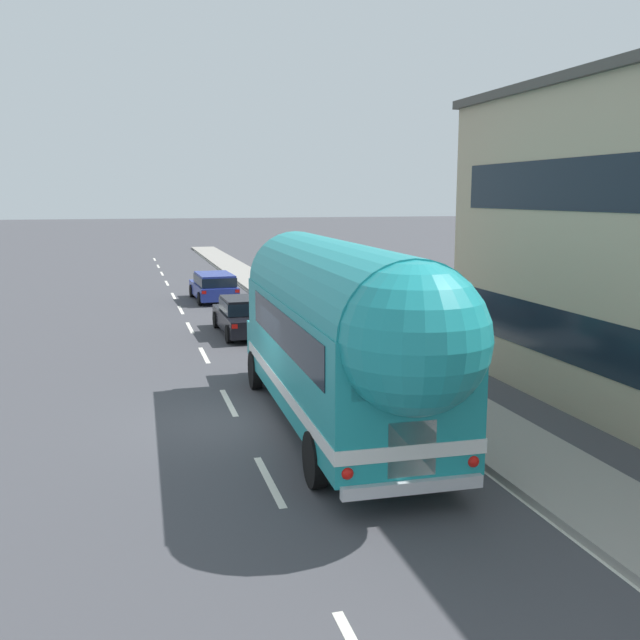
# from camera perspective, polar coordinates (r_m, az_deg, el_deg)

# --- Properties ---
(ground_plane) EXTENTS (300.00, 300.00, 0.00)m
(ground_plane) POSITION_cam_1_polar(r_m,az_deg,el_deg) (16.52, -6.45, -8.04)
(ground_plane) COLOR #424247
(lane_markings) EXTENTS (4.09, 80.00, 0.01)m
(lane_markings) POSITION_cam_1_polar(r_m,az_deg,el_deg) (29.18, -4.89, -0.17)
(lane_markings) COLOR silver
(lane_markings) RESTS_ON ground
(sidewalk_slab) EXTENTS (2.16, 90.00, 0.15)m
(sidewalk_slab) POSITION_cam_1_polar(r_m,az_deg,el_deg) (27.06, 0.84, -0.77)
(sidewalk_slab) COLOR gray
(sidewalk_slab) RESTS_ON ground
(painted_bus) EXTENTS (2.77, 11.30, 4.12)m
(painted_bus) POSITION_cam_1_polar(r_m,az_deg,el_deg) (14.87, 1.80, -0.82)
(painted_bus) COLOR teal
(painted_bus) RESTS_ON ground
(car_lead) EXTENTS (2.06, 4.52, 1.37)m
(car_lead) POSITION_cam_1_polar(r_m,az_deg,el_deg) (26.63, -5.85, 0.45)
(car_lead) COLOR black
(car_lead) RESTS_ON ground
(car_second) EXTENTS (2.04, 4.41, 1.37)m
(car_second) POSITION_cam_1_polar(r_m,az_deg,el_deg) (35.19, -8.40, 2.75)
(car_second) COLOR navy
(car_second) RESTS_ON ground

